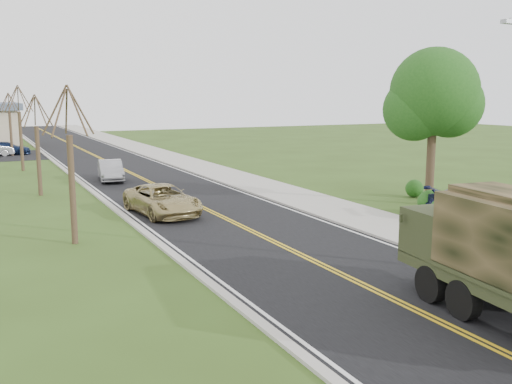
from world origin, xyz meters
TOP-DOWN VIEW (x-y plane):
  - ground at (0.00, 0.00)m, footprint 160.00×160.00m
  - road at (0.00, 40.00)m, footprint 8.00×120.00m
  - curb_right at (4.15, 40.00)m, footprint 0.30×120.00m
  - sidewalk_right at (5.90, 40.00)m, footprint 3.20×120.00m
  - curb_left at (-4.15, 40.00)m, footprint 0.30×120.00m
  - leafy_tree at (11.00, 10.01)m, footprint 4.83×4.50m
  - bare_tree_a at (-7.00, 10.00)m, footprint 1.93×2.26m
  - bare_tree_b at (-7.00, 22.00)m, footprint 1.83×2.14m
  - bare_tree_c at (-7.00, 34.00)m, footprint 2.04×2.39m
  - bare_tree_d at (-7.00, 46.00)m, footprint 1.88×2.20m
  - suv_champagne at (-2.32, 13.76)m, footprint 2.90×5.39m
  - sedan_silver at (-2.13, 25.91)m, footprint 2.01×4.36m
  - pickup_navy at (10.84, 6.23)m, footprint 5.66×3.73m
  - lot_car_navy at (-7.45, 47.06)m, footprint 4.52×2.18m

SIDE VIEW (x-z plane):
  - ground at x=0.00m, z-range 0.00..0.00m
  - road at x=0.00m, z-range 0.00..0.01m
  - sidewalk_right at x=5.90m, z-range 0.00..0.10m
  - curb_left at x=-4.15m, z-range 0.00..0.10m
  - curb_right at x=4.15m, z-range 0.00..0.12m
  - lot_car_navy at x=-7.45m, z-range 0.00..1.27m
  - sedan_silver at x=-2.13m, z-range 0.00..1.39m
  - suv_champagne at x=-2.32m, z-range 0.00..1.44m
  - pickup_navy at x=10.84m, z-range 0.00..1.52m
  - bare_tree_b at x=-7.00m, z-range -0.39..5.34m
  - bare_tree_d at x=-7.00m, z-range -0.40..5.50m
  - bare_tree_a at x=-7.00m, z-range -0.41..5.66m
  - bare_tree_c at x=-7.00m, z-range -0.44..5.99m
  - leafy_tree at x=11.00m, z-range 1.44..9.54m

